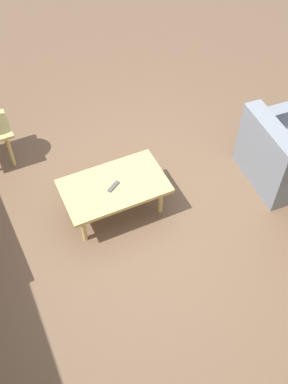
# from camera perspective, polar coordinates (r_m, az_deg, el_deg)

# --- Properties ---
(ground_plane) EXTENTS (14.00, 14.00, 0.00)m
(ground_plane) POSITION_cam_1_polar(r_m,az_deg,el_deg) (4.98, 0.63, -0.97)
(ground_plane) COLOR brown
(armchair) EXTENTS (0.87, 0.92, 0.83)m
(armchair) POSITION_cam_1_polar(r_m,az_deg,el_deg) (5.21, 17.40, 4.54)
(armchair) COLOR slate
(armchair) RESTS_ON ground_plane
(coffee_table) EXTENTS (1.07, 0.64, 0.42)m
(coffee_table) POSITION_cam_1_polar(r_m,az_deg,el_deg) (4.60, -3.82, 0.53)
(coffee_table) COLOR tan
(coffee_table) RESTS_ON ground_plane
(remote_control) EXTENTS (0.16, 0.12, 0.02)m
(remote_control) POSITION_cam_1_polar(r_m,az_deg,el_deg) (4.54, -3.90, 0.72)
(remote_control) COLOR #4C4C51
(remote_control) RESTS_ON coffee_table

